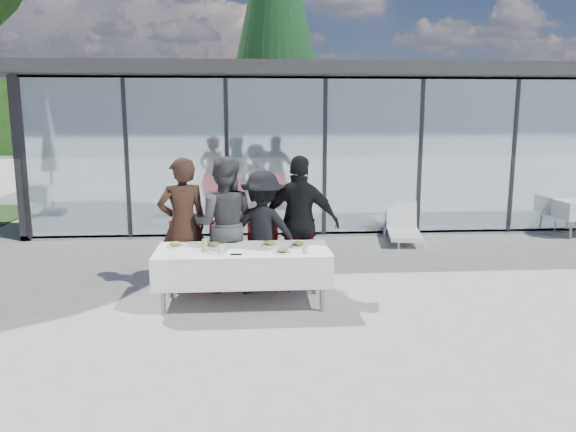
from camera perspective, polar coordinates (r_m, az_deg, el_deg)
The scene contains 23 objects.
ground at distance 7.57m, azimuth -0.09°, elevation -8.83°, with size 90.00×90.00×0.00m, color #9C9994.
pavilion at distance 15.50m, azimuth 5.30°, elevation 9.12°, with size 14.80×8.80×3.44m.
treeline at distance 35.16m, azimuth -6.59°, elevation 9.92°, with size 62.50×2.00×4.40m.
dining_table at distance 7.40m, azimuth -4.58°, elevation -4.95°, with size 2.26×0.96×0.75m.
diner_a at distance 7.99m, azimuth -10.63°, elevation -0.91°, with size 0.69×0.69×1.90m, color #321F16.
diner_chair_a at distance 8.18m, azimuth -10.46°, elevation -3.60°, with size 0.44×0.44×0.97m.
diner_b at distance 7.95m, azimuth -6.52°, elevation -0.83°, with size 0.93×0.93×1.91m, color #454545.
diner_chair_b at distance 8.14m, azimuth -6.43°, elevation -3.57°, with size 0.44×0.44×0.97m.
diner_c at distance 7.96m, azimuth -2.55°, elevation -1.51°, with size 1.10×1.10×1.70m, color black.
diner_chair_c at distance 8.13m, azimuth -2.55°, elevation -3.52°, with size 0.44×0.44×0.97m.
diner_d at distance 7.97m, azimuth 1.27°, elevation -0.71°, with size 1.12×1.12×1.91m, color black.
diner_chair_d at distance 8.16m, azimuth 1.19°, elevation -3.46°, with size 0.44×0.44×0.97m.
plate_a at distance 7.60m, azimuth -11.37°, elevation -2.87°, with size 0.25×0.25×0.07m.
plate_b at distance 7.50m, azimuth -7.54°, elevation -2.92°, with size 0.25×0.25×0.07m.
plate_c at distance 7.51m, azimuth -1.90°, elevation -2.82°, with size 0.25×0.25×0.07m.
plate_d at distance 7.46m, azimuth 1.10°, elevation -2.90°, with size 0.25×0.25×0.07m.
plate_extra at distance 7.11m, azimuth -0.58°, elevation -3.58°, with size 0.25×0.25×0.07m.
juice_bottle at distance 7.23m, azimuth -8.48°, elevation -2.99°, with size 0.06×0.06×0.17m, color #93B94D.
drinking_glasses at distance 7.09m, azimuth -2.55°, elevation -3.43°, with size 1.14×0.12×0.10m.
folded_eyeglasses at distance 7.05m, azimuth -5.31°, elevation -3.91°, with size 0.14×0.03×0.01m, color black.
spare_chair_b at distance 12.80m, azimuth 21.06°, elevation 0.94°, with size 0.62×0.62×0.97m.
lounger at distance 11.34m, azimuth 11.62°, elevation -1.16°, with size 0.81×1.41×0.72m.
conifer_tree at distance 20.45m, azimuth -1.27°, elevation 20.29°, with size 4.00×4.00×10.50m.
Camera 1 is at (-0.49, -7.13, 2.50)m, focal length 35.00 mm.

